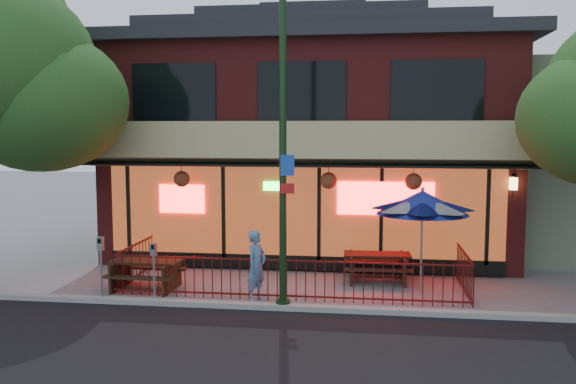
% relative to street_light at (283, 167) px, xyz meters
% --- Properties ---
extents(ground, '(80.00, 80.00, 0.00)m').
position_rel_street_light_xyz_m(ground, '(-0.00, 0.40, -3.15)').
color(ground, gray).
rests_on(ground, ground).
extents(curb, '(80.00, 0.25, 0.12)m').
position_rel_street_light_xyz_m(curb, '(-0.00, -0.10, -3.09)').
color(curb, '#999993').
rests_on(curb, ground).
extents(restaurant_building, '(12.96, 9.49, 8.05)m').
position_rel_street_light_xyz_m(restaurant_building, '(-0.00, 7.51, 0.98)').
color(restaurant_building, maroon).
rests_on(restaurant_building, ground).
extents(patio_fence, '(8.44, 2.62, 1.00)m').
position_rel_street_light_xyz_m(patio_fence, '(-0.00, 0.91, -2.52)').
color(patio_fence, '#4C1110').
rests_on(patio_fence, ground).
extents(street_light, '(0.43, 0.32, 7.00)m').
position_rel_street_light_xyz_m(street_light, '(0.00, 0.00, 0.00)').
color(street_light, black).
rests_on(street_light, ground).
extents(picnic_table_left, '(1.77, 1.38, 0.74)m').
position_rel_street_light_xyz_m(picnic_table_left, '(-3.60, 1.14, -2.66)').
color(picnic_table_left, '#312012').
rests_on(picnic_table_left, ground).
extents(picnic_table_right, '(1.77, 1.38, 0.74)m').
position_rel_street_light_xyz_m(picnic_table_right, '(2.09, 2.73, -2.66)').
color(picnic_table_right, '#311B11').
rests_on(picnic_table_right, ground).
extents(patio_umbrella, '(2.24, 2.24, 2.56)m').
position_rel_street_light_xyz_m(patio_umbrella, '(3.16, 2.00, -0.96)').
color(patio_umbrella, gray).
rests_on(patio_umbrella, ground).
extents(pedestrian, '(0.61, 0.71, 1.66)m').
position_rel_street_light_xyz_m(pedestrian, '(-0.69, 0.50, -2.32)').
color(pedestrian, '#537EA7').
rests_on(pedestrian, ground).
extents(parking_meter_near, '(0.15, 0.13, 1.41)m').
position_rel_street_light_xyz_m(parking_meter_near, '(-2.95, -0.08, -2.19)').
color(parking_meter_near, '#92959A').
rests_on(parking_meter_near, ground).
extents(parking_meter_far, '(0.14, 0.13, 1.53)m').
position_rel_street_light_xyz_m(parking_meter_far, '(-4.20, -0.08, -2.11)').
color(parking_meter_far, '#919599').
rests_on(parking_meter_far, ground).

